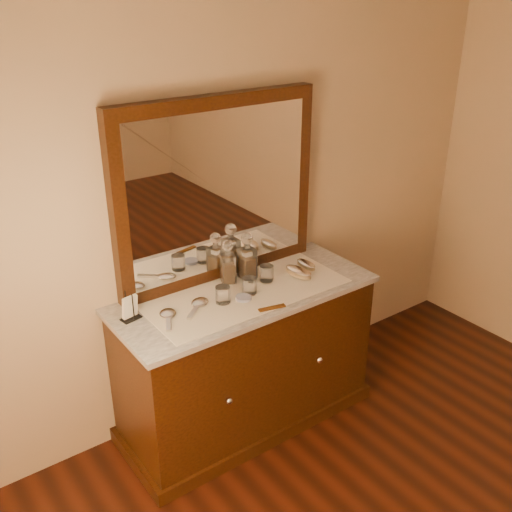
% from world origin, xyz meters
% --- Properties ---
extents(dresser_cabinet, '(1.40, 0.55, 0.82)m').
position_xyz_m(dresser_cabinet, '(0.00, 1.96, 0.41)').
color(dresser_cabinet, black).
rests_on(dresser_cabinet, floor).
extents(dresser_plinth, '(1.46, 0.59, 0.08)m').
position_xyz_m(dresser_plinth, '(0.00, 1.96, 0.04)').
color(dresser_plinth, black).
rests_on(dresser_plinth, floor).
extents(knob_left, '(0.04, 0.04, 0.04)m').
position_xyz_m(knob_left, '(-0.30, 1.67, 0.45)').
color(knob_left, silver).
rests_on(knob_left, dresser_cabinet).
extents(knob_right, '(0.04, 0.04, 0.04)m').
position_xyz_m(knob_right, '(0.30, 1.67, 0.45)').
color(knob_right, silver).
rests_on(knob_right, dresser_cabinet).
extents(marble_top, '(1.44, 0.59, 0.03)m').
position_xyz_m(marble_top, '(0.00, 1.96, 0.83)').
color(marble_top, silver).
rests_on(marble_top, dresser_cabinet).
extents(mirror_frame, '(1.20, 0.08, 1.00)m').
position_xyz_m(mirror_frame, '(0.00, 2.20, 1.35)').
color(mirror_frame, black).
rests_on(mirror_frame, marble_top).
extents(mirror_glass, '(1.06, 0.01, 0.86)m').
position_xyz_m(mirror_glass, '(0.00, 2.17, 1.35)').
color(mirror_glass, white).
rests_on(mirror_glass, marble_top).
extents(lace_runner, '(1.10, 0.45, 0.00)m').
position_xyz_m(lace_runner, '(0.00, 1.94, 0.85)').
color(lace_runner, white).
rests_on(lace_runner, marble_top).
extents(pin_dish, '(0.11, 0.11, 0.01)m').
position_xyz_m(pin_dish, '(-0.05, 1.89, 0.86)').
color(pin_dish, white).
rests_on(pin_dish, lace_runner).
extents(comb, '(0.15, 0.06, 0.01)m').
position_xyz_m(comb, '(0.01, 1.73, 0.86)').
color(comb, brown).
rests_on(comb, lace_runner).
extents(napkin_rack, '(0.11, 0.07, 0.15)m').
position_xyz_m(napkin_rack, '(-0.61, 2.06, 0.91)').
color(napkin_rack, black).
rests_on(napkin_rack, marble_top).
extents(decanter_left, '(0.10, 0.10, 0.25)m').
position_xyz_m(decanter_left, '(-0.01, 2.10, 0.95)').
color(decanter_left, '#8F5314').
rests_on(decanter_left, lace_runner).
extents(decanter_right, '(0.08, 0.08, 0.27)m').
position_xyz_m(decanter_right, '(0.10, 2.08, 0.96)').
color(decanter_right, '#8F5314').
rests_on(decanter_right, lace_runner).
extents(brush_near, '(0.10, 0.19, 0.05)m').
position_xyz_m(brush_near, '(0.34, 1.92, 0.88)').
color(brush_near, tan).
rests_on(brush_near, lace_runner).
extents(brush_far, '(0.06, 0.14, 0.04)m').
position_xyz_m(brush_far, '(0.45, 1.98, 0.87)').
color(brush_far, tan).
rests_on(brush_far, lace_runner).
extents(hand_mirror_outer, '(0.14, 0.21, 0.02)m').
position_xyz_m(hand_mirror_outer, '(-0.46, 1.96, 0.86)').
color(hand_mirror_outer, silver).
rests_on(hand_mirror_outer, lace_runner).
extents(hand_mirror_inner, '(0.20, 0.18, 0.02)m').
position_xyz_m(hand_mirror_inner, '(-0.28, 1.97, 0.86)').
color(hand_mirror_inner, silver).
rests_on(hand_mirror_inner, lace_runner).
extents(tumblers, '(0.40, 0.14, 0.09)m').
position_xyz_m(tumblers, '(0.01, 1.95, 0.90)').
color(tumblers, white).
rests_on(tumblers, lace_runner).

